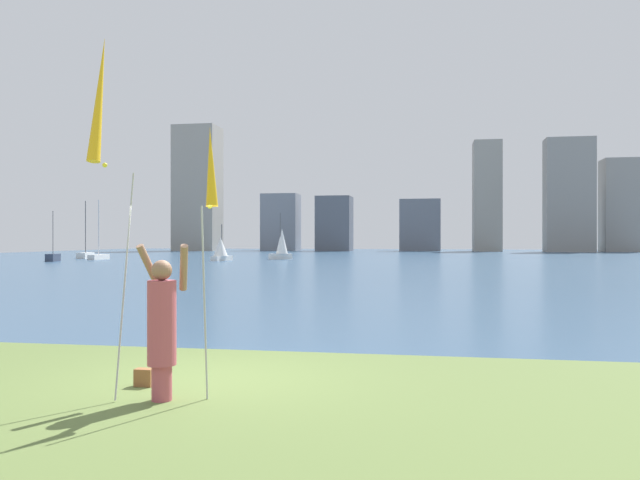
{
  "coord_description": "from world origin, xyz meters",
  "views": [
    {
      "loc": [
        3.18,
        -8.85,
        2.06
      ],
      "look_at": [
        -0.15,
        9.95,
        2.03
      ],
      "focal_mm": 35.46,
      "sensor_mm": 36.0,
      "label": 1
    }
  ],
  "objects_px": {
    "sailboat_7": "(221,249)",
    "sailboat_8": "(282,244)",
    "person": "(162,323)",
    "kite_flag_right": "(211,174)",
    "kite_flag_left": "(100,107)",
    "sailboat_2": "(53,257)",
    "sailboat_0": "(99,256)",
    "bag": "(144,377)",
    "sailboat_5": "(86,255)"
  },
  "relations": [
    {
      "from": "kite_flag_right",
      "to": "sailboat_8",
      "type": "height_order",
      "value": "sailboat_8"
    },
    {
      "from": "bag",
      "to": "sailboat_8",
      "type": "bearing_deg",
      "value": 101.52
    },
    {
      "from": "person",
      "to": "sailboat_0",
      "type": "distance_m",
      "value": 58.46
    },
    {
      "from": "kite_flag_left",
      "to": "bag",
      "type": "xyz_separation_m",
      "value": [
        -0.03,
        1.23,
        -3.53
      ]
    },
    {
      "from": "kite_flag_left",
      "to": "sailboat_8",
      "type": "height_order",
      "value": "sailboat_8"
    },
    {
      "from": "person",
      "to": "kite_flag_right",
      "type": "distance_m",
      "value": 2.02
    },
    {
      "from": "person",
      "to": "kite_flag_right",
      "type": "height_order",
      "value": "kite_flag_right"
    },
    {
      "from": "sailboat_2",
      "to": "sailboat_7",
      "type": "xyz_separation_m",
      "value": [
        14.74,
        4.1,
        0.71
      ]
    },
    {
      "from": "sailboat_8",
      "to": "person",
      "type": "bearing_deg",
      "value": -78.05
    },
    {
      "from": "sailboat_7",
      "to": "sailboat_5",
      "type": "bearing_deg",
      "value": 165.09
    },
    {
      "from": "sailboat_0",
      "to": "sailboat_8",
      "type": "relative_size",
      "value": 1.26
    },
    {
      "from": "kite_flag_right",
      "to": "sailboat_5",
      "type": "distance_m",
      "value": 62.98
    },
    {
      "from": "sailboat_0",
      "to": "sailboat_5",
      "type": "relative_size",
      "value": 0.98
    },
    {
      "from": "person",
      "to": "sailboat_0",
      "type": "bearing_deg",
      "value": 139.53
    },
    {
      "from": "bag",
      "to": "sailboat_0",
      "type": "relative_size",
      "value": 0.04
    },
    {
      "from": "kite_flag_left",
      "to": "sailboat_8",
      "type": "relative_size",
      "value": 0.96
    },
    {
      "from": "bag",
      "to": "sailboat_2",
      "type": "xyz_separation_m",
      "value": [
        -30.34,
        44.59,
        0.26
      ]
    },
    {
      "from": "sailboat_0",
      "to": "sailboat_8",
      "type": "bearing_deg",
      "value": 13.58
    },
    {
      "from": "sailboat_0",
      "to": "sailboat_8",
      "type": "distance_m",
      "value": 18.27
    },
    {
      "from": "kite_flag_left",
      "to": "kite_flag_right",
      "type": "relative_size",
      "value": 1.28
    },
    {
      "from": "person",
      "to": "kite_flag_left",
      "type": "bearing_deg",
      "value": -115.43
    },
    {
      "from": "person",
      "to": "bag",
      "type": "bearing_deg",
      "value": 149.28
    },
    {
      "from": "sailboat_5",
      "to": "sailboat_8",
      "type": "xyz_separation_m",
      "value": [
        21.03,
        1.09,
        1.17
      ]
    },
    {
      "from": "sailboat_2",
      "to": "bag",
      "type": "bearing_deg",
      "value": -55.77
    },
    {
      "from": "bag",
      "to": "sailboat_2",
      "type": "relative_size",
      "value": 0.05
    },
    {
      "from": "person",
      "to": "sailboat_2",
      "type": "height_order",
      "value": "sailboat_2"
    },
    {
      "from": "kite_flag_left",
      "to": "person",
      "type": "bearing_deg",
      "value": 45.16
    },
    {
      "from": "sailboat_7",
      "to": "sailboat_8",
      "type": "height_order",
      "value": "sailboat_8"
    },
    {
      "from": "person",
      "to": "kite_flag_right",
      "type": "xyz_separation_m",
      "value": [
        0.55,
        0.29,
        1.93
      ]
    },
    {
      "from": "kite_flag_right",
      "to": "bag",
      "type": "bearing_deg",
      "value": 160.42
    },
    {
      "from": "bag",
      "to": "person",
      "type": "bearing_deg",
      "value": -50.14
    },
    {
      "from": "kite_flag_left",
      "to": "bag",
      "type": "distance_m",
      "value": 3.74
    },
    {
      "from": "kite_flag_right",
      "to": "sailboat_0",
      "type": "bearing_deg",
      "value": 120.72
    },
    {
      "from": "sailboat_2",
      "to": "sailboat_7",
      "type": "bearing_deg",
      "value": 15.53
    },
    {
      "from": "person",
      "to": "sailboat_5",
      "type": "xyz_separation_m",
      "value": [
        -32.63,
        53.75,
        -0.6
      ]
    },
    {
      "from": "kite_flag_right",
      "to": "sailboat_5",
      "type": "bearing_deg",
      "value": 121.82
    },
    {
      "from": "person",
      "to": "kite_flag_left",
      "type": "xyz_separation_m",
      "value": [
        -0.55,
        -0.55,
        2.67
      ]
    },
    {
      "from": "sailboat_2",
      "to": "sailboat_8",
      "type": "height_order",
      "value": "sailboat_8"
    },
    {
      "from": "sailboat_2",
      "to": "sailboat_7",
      "type": "distance_m",
      "value": 15.31
    },
    {
      "from": "sailboat_7",
      "to": "person",
      "type": "bearing_deg",
      "value": -71.86
    },
    {
      "from": "kite_flag_right",
      "to": "sailboat_5",
      "type": "height_order",
      "value": "sailboat_5"
    },
    {
      "from": "sailboat_5",
      "to": "bag",
      "type": "bearing_deg",
      "value": -58.86
    },
    {
      "from": "sailboat_8",
      "to": "bag",
      "type": "bearing_deg",
      "value": -78.48
    },
    {
      "from": "sailboat_2",
      "to": "kite_flag_right",
      "type": "bearing_deg",
      "value": -55.04
    },
    {
      "from": "person",
      "to": "sailboat_8",
      "type": "distance_m",
      "value": 56.06
    },
    {
      "from": "sailboat_8",
      "to": "kite_flag_right",
      "type": "bearing_deg",
      "value": -77.44
    },
    {
      "from": "sailboat_7",
      "to": "kite_flag_left",
      "type": "bearing_deg",
      "value": -72.61
    },
    {
      "from": "kite_flag_right",
      "to": "sailboat_2",
      "type": "distance_m",
      "value": 54.95
    },
    {
      "from": "kite_flag_right",
      "to": "person",
      "type": "bearing_deg",
      "value": -152.16
    },
    {
      "from": "sailboat_8",
      "to": "sailboat_0",
      "type": "bearing_deg",
      "value": -166.42
    }
  ]
}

